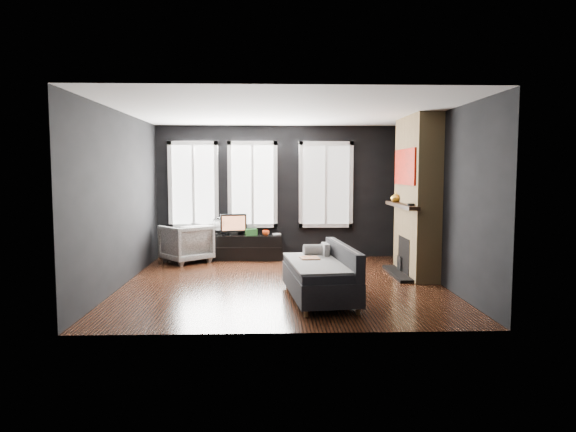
{
  "coord_description": "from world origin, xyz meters",
  "views": [
    {
      "loc": [
        -0.18,
        -8.02,
        1.79
      ],
      "look_at": [
        0.1,
        0.3,
        1.05
      ],
      "focal_mm": 32.0,
      "sensor_mm": 36.0,
      "label": 1
    }
  ],
  "objects_px": {
    "mug": "(266,232)",
    "book": "(273,229)",
    "armchair": "(186,241)",
    "mantel_vase": "(396,197)",
    "media_console": "(247,247)",
    "sofa": "(319,272)",
    "monitor": "(233,223)"
  },
  "relations": [
    {
      "from": "armchair",
      "to": "mantel_vase",
      "type": "relative_size",
      "value": 4.48
    },
    {
      "from": "armchair",
      "to": "mantel_vase",
      "type": "xyz_separation_m",
      "value": [
        3.88,
        -0.9,
        0.91
      ]
    },
    {
      "from": "media_console",
      "to": "mug",
      "type": "xyz_separation_m",
      "value": [
        0.39,
        -0.08,
        0.32
      ]
    },
    {
      "from": "sofa",
      "to": "mug",
      "type": "distance_m",
      "value": 3.29
    },
    {
      "from": "mantel_vase",
      "to": "sofa",
      "type": "bearing_deg",
      "value": -126.78
    },
    {
      "from": "sofa",
      "to": "book",
      "type": "relative_size",
      "value": 8.11
    },
    {
      "from": "sofa",
      "to": "book",
      "type": "height_order",
      "value": "sofa"
    },
    {
      "from": "mug",
      "to": "book",
      "type": "xyz_separation_m",
      "value": [
        0.14,
        0.13,
        0.04
      ]
    },
    {
      "from": "sofa",
      "to": "media_console",
      "type": "relative_size",
      "value": 1.24
    },
    {
      "from": "media_console",
      "to": "book",
      "type": "distance_m",
      "value": 0.64
    },
    {
      "from": "monitor",
      "to": "book",
      "type": "relative_size",
      "value": 2.44
    },
    {
      "from": "media_console",
      "to": "monitor",
      "type": "height_order",
      "value": "monitor"
    },
    {
      "from": "media_console",
      "to": "mantel_vase",
      "type": "distance_m",
      "value": 3.15
    },
    {
      "from": "armchair",
      "to": "media_console",
      "type": "height_order",
      "value": "armchair"
    },
    {
      "from": "mug",
      "to": "armchair",
      "type": "bearing_deg",
      "value": -172.48
    },
    {
      "from": "sofa",
      "to": "armchair",
      "type": "bearing_deg",
      "value": 121.78
    },
    {
      "from": "sofa",
      "to": "monitor",
      "type": "distance_m",
      "value": 3.61
    },
    {
      "from": "mantel_vase",
      "to": "monitor",
      "type": "bearing_deg",
      "value": 157.9
    },
    {
      "from": "mug",
      "to": "book",
      "type": "bearing_deg",
      "value": 43.12
    },
    {
      "from": "armchair",
      "to": "monitor",
      "type": "bearing_deg",
      "value": 159.03
    },
    {
      "from": "sofa",
      "to": "mug",
      "type": "height_order",
      "value": "sofa"
    },
    {
      "from": "armchair",
      "to": "mantel_vase",
      "type": "bearing_deg",
      "value": 126.98
    },
    {
      "from": "book",
      "to": "media_console",
      "type": "bearing_deg",
      "value": -174.99
    },
    {
      "from": "mug",
      "to": "mantel_vase",
      "type": "height_order",
      "value": "mantel_vase"
    },
    {
      "from": "book",
      "to": "mantel_vase",
      "type": "xyz_separation_m",
      "value": [
        2.19,
        -1.24,
        0.71
      ]
    },
    {
      "from": "armchair",
      "to": "book",
      "type": "distance_m",
      "value": 1.74
    },
    {
      "from": "sofa",
      "to": "mug",
      "type": "xyz_separation_m",
      "value": [
        -0.77,
        3.19,
        0.18
      ]
    },
    {
      "from": "armchair",
      "to": "sofa",
      "type": "bearing_deg",
      "value": 87.9
    },
    {
      "from": "armchair",
      "to": "media_console",
      "type": "bearing_deg",
      "value": 153.98
    },
    {
      "from": "monitor",
      "to": "sofa",
      "type": "bearing_deg",
      "value": -79.86
    },
    {
      "from": "media_console",
      "to": "book",
      "type": "xyz_separation_m",
      "value": [
        0.53,
        0.05,
        0.36
      ]
    },
    {
      "from": "mantel_vase",
      "to": "media_console",
      "type": "bearing_deg",
      "value": 156.34
    }
  ]
}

